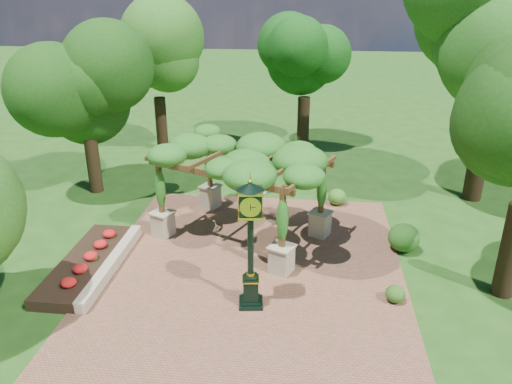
# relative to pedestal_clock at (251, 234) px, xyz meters

# --- Properties ---
(ground) EXTENTS (120.00, 120.00, 0.00)m
(ground) POSITION_rel_pedestal_clock_xyz_m (-0.24, 0.96, -2.39)
(ground) COLOR #1E4714
(ground) RESTS_ON ground
(brick_plaza) EXTENTS (10.00, 12.00, 0.04)m
(brick_plaza) POSITION_rel_pedestal_clock_xyz_m (-0.24, 1.96, -2.37)
(brick_plaza) COLOR brown
(brick_plaza) RESTS_ON ground
(border_wall) EXTENTS (0.35, 5.00, 0.40)m
(border_wall) POSITION_rel_pedestal_clock_xyz_m (-4.84, 1.46, -2.19)
(border_wall) COLOR #C6B793
(border_wall) RESTS_ON ground
(flower_bed) EXTENTS (1.50, 5.00, 0.36)m
(flower_bed) POSITION_rel_pedestal_clock_xyz_m (-5.74, 1.46, -2.21)
(flower_bed) COLOR red
(flower_bed) RESTS_ON ground
(pedestal_clock) EXTENTS (0.88, 0.88, 3.98)m
(pedestal_clock) POSITION_rel_pedestal_clock_xyz_m (0.00, 0.00, 0.00)
(pedestal_clock) COLOR black
(pedestal_clock) RESTS_ON brick_plaza
(pergola) EXTENTS (6.84, 5.75, 3.68)m
(pergola) POSITION_rel_pedestal_clock_xyz_m (-0.88, 4.34, 0.64)
(pergola) COLOR #B9AC8A
(pergola) RESTS_ON brick_plaza
(sundial) EXTENTS (0.52, 0.52, 0.86)m
(sundial) POSITION_rel_pedestal_clock_xyz_m (-0.56, 8.56, -2.01)
(sundial) COLOR gray
(sundial) RESTS_ON ground
(shrub_front) EXTENTS (0.70, 0.70, 0.53)m
(shrub_front) POSITION_rel_pedestal_clock_xyz_m (4.26, 0.63, -2.08)
(shrub_front) COLOR #2A5718
(shrub_front) RESTS_ON brick_plaza
(shrub_mid) EXTENTS (1.37, 1.37, 1.00)m
(shrub_mid) POSITION_rel_pedestal_clock_xyz_m (4.98, 3.84, -1.85)
(shrub_mid) COLOR #265919
(shrub_mid) RESTS_ON brick_plaza
(shrub_back) EXTENTS (0.92, 0.92, 0.69)m
(shrub_back) POSITION_rel_pedestal_clock_xyz_m (2.79, 7.60, -2.00)
(shrub_back) COLOR #356B1E
(shrub_back) RESTS_ON brick_plaza
(tree_west_near) EXTENTS (3.57, 3.57, 7.12)m
(tree_west_near) POSITION_rel_pedestal_clock_xyz_m (-8.12, 7.98, 2.49)
(tree_west_near) COLOR #312213
(tree_west_near) RESTS_ON ground
(tree_west_far) EXTENTS (3.96, 3.96, 7.79)m
(tree_west_far) POSITION_rel_pedestal_clock_xyz_m (-6.82, 14.28, 2.96)
(tree_west_far) COLOR #311F13
(tree_west_far) RESTS_ON ground
(tree_north) EXTENTS (3.84, 3.84, 7.47)m
(tree_north) POSITION_rel_pedestal_clock_xyz_m (1.10, 15.80, 2.72)
(tree_north) COLOR black
(tree_north) RESTS_ON ground
(tree_east_far) EXTENTS (5.03, 5.03, 10.84)m
(tree_east_far) POSITION_rel_pedestal_clock_xyz_m (8.76, 9.01, 5.05)
(tree_east_far) COLOR black
(tree_east_far) RESTS_ON ground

